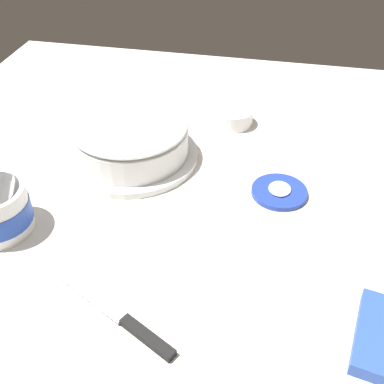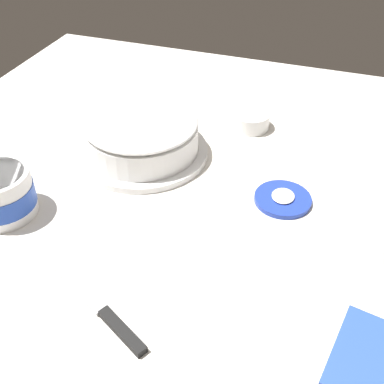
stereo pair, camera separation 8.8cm
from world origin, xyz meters
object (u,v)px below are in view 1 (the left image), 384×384
at_px(frosting_tub_lid, 279,191).
at_px(sprinkle_bowl_green, 234,116).
at_px(frosted_cake, 131,140).
at_px(spreading_knife, 123,319).

distance_m(frosting_tub_lid, sprinkle_bowl_green, 0.27).
relative_size(frosted_cake, sprinkle_bowl_green, 3.18).
bearing_deg(sprinkle_bowl_green, spreading_knife, 172.30).
distance_m(frosted_cake, spreading_knife, 0.42).
bearing_deg(spreading_knife, frosted_cake, 15.59).
xyz_separation_m(frosting_tub_lid, sprinkle_bowl_green, (0.24, 0.12, 0.01)).
distance_m(spreading_knife, sprinkle_bowl_green, 0.60).
bearing_deg(sprinkle_bowl_green, frosted_cake, 134.09).
height_order(frosted_cake, frosting_tub_lid, frosted_cake).
relative_size(spreading_knife, sprinkle_bowl_green, 2.46).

